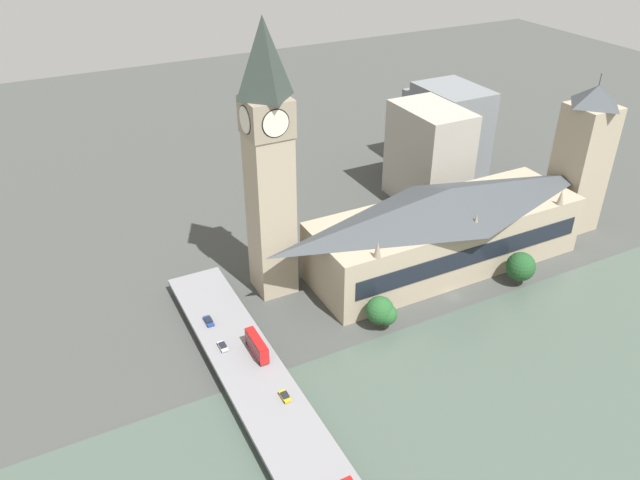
% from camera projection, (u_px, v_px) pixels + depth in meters
% --- Properties ---
extents(ground_plane, '(600.00, 600.00, 0.00)m').
position_uv_depth(ground_plane, '(454.00, 297.00, 189.95)').
color(ground_plane, '#424442').
extents(river_water, '(65.70, 360.00, 0.30)m').
position_uv_depth(river_water, '(548.00, 376.00, 160.25)').
color(river_water, '#47564C').
rests_on(river_water, ground_plane).
extents(parliament_hall, '(28.45, 90.01, 27.49)m').
position_uv_depth(parliament_hall, '(446.00, 227.00, 199.01)').
color(parliament_hall, tan).
rests_on(parliament_hall, ground_plane).
extents(clock_tower, '(12.65, 12.65, 81.63)m').
position_uv_depth(clock_tower, '(268.00, 159.00, 172.24)').
color(clock_tower, tan).
rests_on(clock_tower, ground_plane).
extents(victoria_tower, '(14.42, 14.42, 55.83)m').
position_uv_depth(victoria_tower, '(582.00, 159.00, 214.75)').
color(victoria_tower, tan).
rests_on(victoria_tower, ground_plane).
extents(road_bridge, '(163.41, 16.01, 4.03)m').
position_uv_depth(road_bridge, '(310.00, 469.00, 131.85)').
color(road_bridge, slate).
rests_on(road_bridge, ground_plane).
extents(double_decker_bus_lead, '(10.72, 2.54, 5.07)m').
position_uv_depth(double_decker_bus_lead, '(257.00, 345.00, 160.45)').
color(double_decker_bus_lead, red).
rests_on(double_decker_bus_lead, road_bridge).
extents(car_northbound_lead, '(4.13, 1.83, 1.35)m').
position_uv_depth(car_northbound_lead, '(223.00, 346.00, 163.39)').
color(car_northbound_lead, silver).
rests_on(car_northbound_lead, road_bridge).
extents(car_northbound_tail, '(4.69, 1.94, 1.36)m').
position_uv_depth(car_northbound_tail, '(209.00, 321.00, 172.46)').
color(car_northbound_tail, navy).
rests_on(car_northbound_tail, road_bridge).
extents(car_southbound_lead, '(4.00, 1.74, 1.35)m').
position_uv_depth(car_southbound_lead, '(285.00, 396.00, 148.00)').
color(car_southbound_lead, gold).
rests_on(car_southbound_lead, road_bridge).
extents(city_block_west, '(30.82, 20.06, 37.70)m').
position_uv_depth(city_block_west, '(428.00, 156.00, 235.17)').
color(city_block_west, '#A39E93').
rests_on(city_block_west, ground_plane).
extents(city_block_center, '(29.44, 22.52, 36.67)m').
position_uv_depth(city_block_center, '(449.00, 131.00, 258.57)').
color(city_block_center, slate).
rests_on(city_block_center, ground_plane).
extents(city_block_east, '(20.43, 14.70, 32.14)m').
position_uv_depth(city_block_east, '(427.00, 130.00, 265.90)').
color(city_block_east, slate).
rests_on(city_block_east, ground_plane).
extents(tree_embankment_near, '(9.06, 9.06, 10.99)m').
position_uv_depth(tree_embankment_near, '(521.00, 266.00, 192.66)').
color(tree_embankment_near, brown).
rests_on(tree_embankment_near, ground_plane).
extents(tree_embankment_mid, '(6.15, 6.15, 8.30)m').
position_uv_depth(tree_embankment_mid, '(386.00, 314.00, 174.09)').
color(tree_embankment_mid, brown).
rests_on(tree_embankment_mid, ground_plane).
extents(tree_embankment_far, '(8.02, 8.02, 10.14)m').
position_uv_depth(tree_embankment_far, '(380.00, 310.00, 174.25)').
color(tree_embankment_far, brown).
rests_on(tree_embankment_far, ground_plane).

